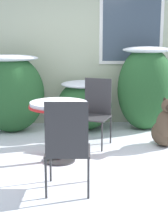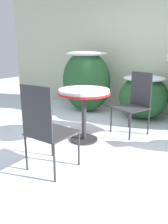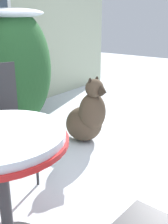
{
  "view_description": "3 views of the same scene",
  "coord_description": "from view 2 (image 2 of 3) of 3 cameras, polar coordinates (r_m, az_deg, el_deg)",
  "views": [
    {
      "loc": [
        -0.28,
        -4.38,
        1.62
      ],
      "look_at": [
        0.0,
        0.6,
        0.55
      ],
      "focal_mm": 55.0,
      "sensor_mm": 36.0,
      "label": 1
    },
    {
      "loc": [
        1.26,
        -2.71,
        1.35
      ],
      "look_at": [
        -0.36,
        0.03,
        0.46
      ],
      "focal_mm": 35.0,
      "sensor_mm": 36.0,
      "label": 2
    },
    {
      "loc": [
        -1.22,
        -1.19,
        1.43
      ],
      "look_at": [
        1.25,
        0.62,
        0.35
      ],
      "focal_mm": 45.0,
      "sensor_mm": 36.0,
      "label": 3
    }
  ],
  "objects": [
    {
      "name": "ground_plane",
      "position": [
        3.28,
        5.25,
        -8.75
      ],
      "size": [
        16.0,
        16.0,
        0.0
      ],
      "primitive_type": "plane",
      "color": "silver"
    },
    {
      "name": "house_wall",
      "position": [
        5.06,
        17.66,
        17.39
      ],
      "size": [
        8.0,
        0.1,
        3.09
      ],
      "color": "#B2BC9E",
      "rests_on": "ground_plane"
    },
    {
      "name": "shrub_left",
      "position": [
        4.99,
        0.45,
        8.29
      ],
      "size": [
        1.17,
        0.7,
        1.36
      ],
      "color": "#235128",
      "rests_on": "ground_plane"
    },
    {
      "name": "shrub_middle",
      "position": [
        4.63,
        15.21,
        4.21
      ],
      "size": [
        0.98,
        0.95,
        0.89
      ],
      "color": "#235128",
      "rests_on": "ground_plane"
    },
    {
      "name": "patio_table",
      "position": [
        3.26,
        0.0,
        3.75
      ],
      "size": [
        0.78,
        0.78,
        0.81
      ],
      "color": "#2D2D30",
      "rests_on": "ground_plane"
    },
    {
      "name": "patio_chair_near_table",
      "position": [
        3.73,
        13.11,
        2.7
      ],
      "size": [
        0.62,
        0.62,
        1.02
      ],
      "rotation": [
        0.0,
        0.0,
        -0.43
      ],
      "color": "#2D2D30",
      "rests_on": "ground_plane"
    },
    {
      "name": "patio_chair_far_side",
      "position": [
        2.45,
        -9.91,
        -3.9
      ],
      "size": [
        0.5,
        0.5,
        1.02
      ],
      "rotation": [
        0.0,
        0.0,
        3.07
      ],
      "color": "#2D2D30",
      "rests_on": "ground_plane"
    }
  ]
}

